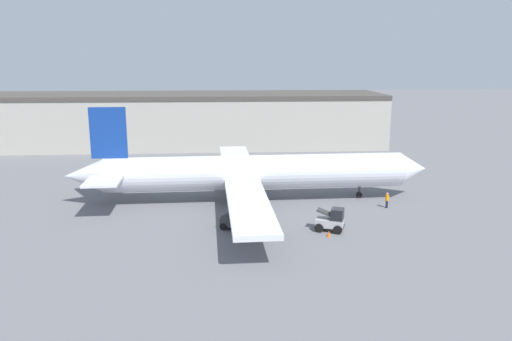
# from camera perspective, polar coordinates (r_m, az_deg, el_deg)

# --- Properties ---
(ground_plane) EXTENTS (400.00, 400.00, 0.00)m
(ground_plane) POSITION_cam_1_polar(r_m,az_deg,el_deg) (57.37, 0.00, -3.46)
(ground_plane) COLOR slate
(terminal_building) EXTENTS (73.09, 16.48, 9.63)m
(terminal_building) POSITION_cam_1_polar(r_m,az_deg,el_deg) (93.67, -8.37, 5.78)
(terminal_building) COLOR #ADA89E
(terminal_building) RESTS_ON ground_plane
(airplane) EXTENTS (41.20, 38.90, 10.86)m
(airplane) POSITION_cam_1_polar(r_m,az_deg,el_deg) (56.46, -0.96, -0.31)
(airplane) COLOR silver
(airplane) RESTS_ON ground_plane
(ground_crew_worker) EXTENTS (0.38, 0.38, 1.71)m
(ground_crew_worker) POSITION_cam_1_polar(r_m,az_deg,el_deg) (56.26, 14.75, -3.25)
(ground_crew_worker) COLOR #1E2338
(ground_crew_worker) RESTS_ON ground_plane
(baggage_tug) EXTENTS (3.34, 3.15, 2.46)m
(baggage_tug) POSITION_cam_1_polar(r_m,az_deg,el_deg) (47.79, -1.94, -5.45)
(baggage_tug) COLOR #2D2D33
(baggage_tug) RESTS_ON ground_plane
(belt_loader_truck) EXTENTS (3.04, 2.54, 2.24)m
(belt_loader_truck) POSITION_cam_1_polar(r_m,az_deg,el_deg) (47.81, 8.65, -5.66)
(belt_loader_truck) COLOR #B2B2B7
(belt_loader_truck) RESTS_ON ground_plane
(safety_cone_near) EXTENTS (0.36, 0.36, 0.55)m
(safety_cone_near) POSITION_cam_1_polar(r_m,az_deg,el_deg) (46.56, 8.31, -7.16)
(safety_cone_near) COLOR #EF590F
(safety_cone_near) RESTS_ON ground_plane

